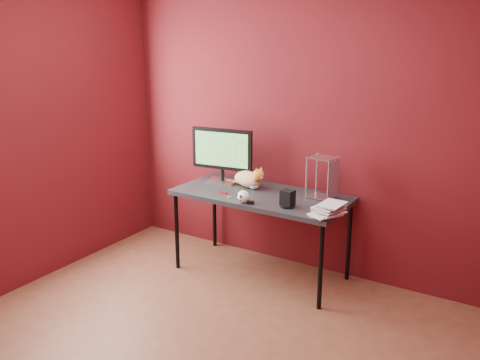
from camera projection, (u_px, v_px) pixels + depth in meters
The scene contains 11 objects.
room at pixel (171, 146), 3.20m from camera, with size 3.52×3.52×2.61m.
desk at pixel (261, 199), 4.60m from camera, with size 1.50×0.70×0.75m.
monitor at pixel (222, 153), 4.83m from camera, with size 0.58×0.22×0.50m.
cat at pixel (248, 179), 4.76m from camera, with size 0.45×0.27×0.22m.
skull_mug at pixel (243, 197), 4.34m from camera, with size 0.10×0.11×0.10m.
speaker at pixel (288, 199), 4.23m from camera, with size 0.12×0.12×0.14m.
book_stack at pixel (323, 140), 3.95m from camera, with size 0.26×0.28×1.14m.
wire_rack at pixel (322, 177), 4.43m from camera, with size 0.22×0.19×0.35m.
pocket_knife at pixel (223, 192), 4.59m from camera, with size 0.08×0.02×0.02m, color #A70C0F.
black_gadget at pixel (251, 202), 4.31m from camera, with size 0.06×0.03×0.03m, color black.
washer at pixel (230, 197), 4.50m from camera, with size 0.04×0.04×0.00m, color #B3B2B7.
Camera 1 is at (2.00, -2.44, 2.14)m, focal length 40.00 mm.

